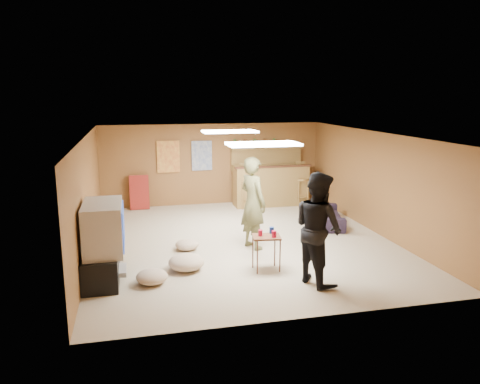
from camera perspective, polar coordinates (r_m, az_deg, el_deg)
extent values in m
plane|color=tan|center=(9.75, 0.27, -6.00)|extent=(7.00, 7.00, 0.00)
cube|color=silver|center=(9.31, 0.28, 7.00)|extent=(6.00, 7.00, 0.02)
cube|color=brown|center=(12.85, -3.36, 3.40)|extent=(6.00, 0.02, 2.20)
cube|color=brown|center=(6.22, 7.83, -5.97)|extent=(6.00, 0.02, 2.20)
cube|color=brown|center=(9.26, -18.10, -0.52)|extent=(0.02, 7.00, 2.20)
cube|color=brown|center=(10.56, 16.31, 1.08)|extent=(0.02, 7.00, 2.20)
cube|color=black|center=(8.03, -16.55, -8.63)|extent=(0.55, 1.30, 0.50)
cube|color=#B2B2B7|center=(8.05, -14.93, -9.23)|extent=(0.35, 0.50, 0.08)
cube|color=#B2B2B7|center=(7.82, -16.32, -4.14)|extent=(0.60, 1.10, 0.80)
cube|color=navy|center=(7.81, -14.05, -4.04)|extent=(0.02, 0.95, 0.65)
cube|color=olive|center=(12.75, 3.75, 0.83)|extent=(2.00, 0.60, 1.10)
cube|color=#452416|center=(12.42, 4.12, 3.10)|extent=(2.10, 0.12, 0.05)
cube|color=olive|center=(13.03, 3.23, 5.30)|extent=(2.00, 0.18, 0.05)
cube|color=olive|center=(13.09, 3.19, 4.01)|extent=(2.00, 0.14, 0.60)
cube|color=#BF3F26|center=(12.62, -8.73, 4.28)|extent=(0.60, 0.03, 0.85)
cube|color=#334C99|center=(12.72, -4.68, 4.44)|extent=(0.55, 0.03, 0.80)
cube|color=maroon|center=(12.58, -12.18, -0.04)|extent=(0.50, 0.26, 0.91)
cube|color=white|center=(7.87, 2.84, 5.86)|extent=(1.20, 0.60, 0.04)
cube|color=white|center=(10.48, -1.26, 7.38)|extent=(1.20, 0.60, 0.04)
imported|color=brown|center=(9.11, 1.58, -1.35)|extent=(0.67, 0.78, 1.82)
imported|color=black|center=(7.54, 9.48, -4.36)|extent=(0.92, 1.04, 1.81)
imported|color=black|center=(11.12, 10.64, -2.69)|extent=(1.05, 1.71, 0.47)
cube|color=#452416|center=(8.13, 3.22, -7.43)|extent=(0.52, 0.45, 0.61)
cylinder|color=#AB0B2C|center=(8.03, 2.50, -5.01)|extent=(0.08, 0.08, 0.10)
cylinder|color=#AB0B2C|center=(7.96, 4.18, -5.14)|extent=(0.10, 0.10, 0.11)
cylinder|color=navy|center=(8.18, 3.88, -4.67)|extent=(0.10, 0.10, 0.11)
ellipsoid|color=tan|center=(8.23, -6.57, -8.50)|extent=(0.77, 0.77, 0.28)
ellipsoid|color=tan|center=(9.26, -6.49, -6.39)|extent=(0.48, 0.48, 0.20)
ellipsoid|color=tan|center=(7.77, -10.70, -10.11)|extent=(0.58, 0.58, 0.23)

